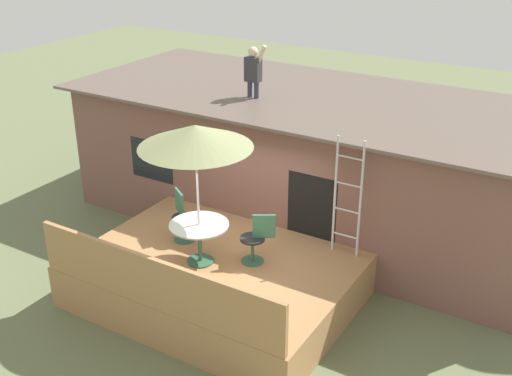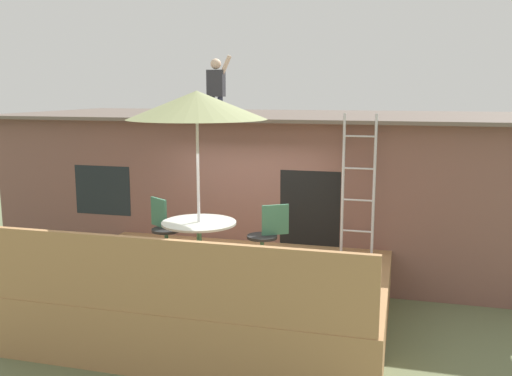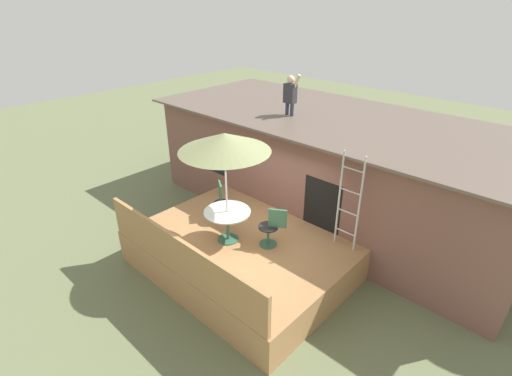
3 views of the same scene
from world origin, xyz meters
name	(u,v)px [view 3 (image 3 of 3)]	position (x,y,z in m)	size (l,w,h in m)	color
ground_plane	(243,267)	(0.00, 0.00, 0.00)	(40.00, 40.00, 0.00)	#66704C
house	(332,166)	(0.00, 3.60, 1.45)	(10.50, 4.50, 2.89)	brown
deck	(243,253)	(0.00, 0.00, 0.40)	(4.75, 3.58, 0.80)	#A87A4C
deck_railing	(179,257)	(0.00, -1.74, 1.25)	(4.65, 0.08, 0.90)	#A87A4C
patio_table	(227,218)	(-0.22, -0.24, 1.39)	(1.04, 1.04, 0.74)	#33664C
patio_umbrella	(224,142)	(-0.22, -0.24, 3.15)	(1.90, 1.90, 2.54)	silver
step_ladder	(349,202)	(1.83, 1.36, 1.90)	(0.52, 0.04, 2.20)	silver
person_figure	(291,93)	(-1.00, 2.86, 3.50)	(0.47, 0.20, 1.11)	#33384C
patio_chair_left	(222,203)	(-0.99, 0.29, 1.26)	(0.56, 0.46, 0.92)	#33664C
patio_chair_right	(272,227)	(0.63, 0.27, 1.26)	(0.57, 0.45, 0.92)	#33664C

